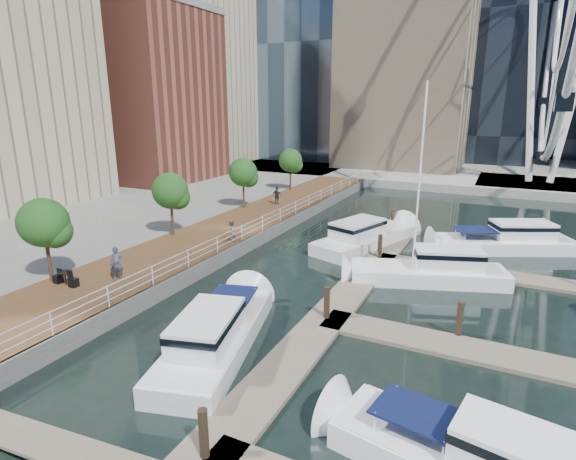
# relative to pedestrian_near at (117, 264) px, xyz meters

# --- Properties ---
(ground) EXTENTS (520.00, 520.00, 0.00)m
(ground) POSITION_rel_pedestrian_near_xyz_m (8.32, -5.72, -1.94)
(ground) COLOR black
(ground) RESTS_ON ground
(boardwalk) EXTENTS (6.00, 60.00, 1.00)m
(boardwalk) POSITION_rel_pedestrian_near_xyz_m (-0.68, 9.28, -1.44)
(boardwalk) COLOR brown
(boardwalk) RESTS_ON ground
(seawall) EXTENTS (0.25, 60.00, 1.00)m
(seawall) POSITION_rel_pedestrian_near_xyz_m (2.32, 9.28, -1.44)
(seawall) COLOR #595954
(seawall) RESTS_ON ground
(land_far) EXTENTS (200.00, 114.00, 1.00)m
(land_far) POSITION_rel_pedestrian_near_xyz_m (8.32, 96.28, -1.44)
(land_far) COLOR gray
(land_far) RESTS_ON ground
(pier) EXTENTS (14.00, 12.00, 1.00)m
(pier) POSITION_rel_pedestrian_near_xyz_m (22.32, 46.28, -1.44)
(pier) COLOR gray
(pier) RESTS_ON ground
(railing) EXTENTS (0.10, 60.00, 1.05)m
(railing) POSITION_rel_pedestrian_near_xyz_m (2.22, 9.28, -0.42)
(railing) COLOR white
(railing) RESTS_ON boardwalk
(floating_docks) EXTENTS (16.00, 34.00, 2.60)m
(floating_docks) POSITION_rel_pedestrian_near_xyz_m (16.29, 4.26, -1.45)
(floating_docks) COLOR #6D6051
(floating_docks) RESTS_ON ground
(midrise_condos) EXTENTS (19.00, 67.00, 28.00)m
(midrise_condos) POSITION_rel_pedestrian_near_xyz_m (-25.24, 21.10, 11.47)
(midrise_condos) COLOR #BCAD8E
(midrise_condos) RESTS_ON ground
(street_trees) EXTENTS (2.60, 42.60, 4.60)m
(street_trees) POSITION_rel_pedestrian_near_xyz_m (-3.08, 8.28, 2.34)
(street_trees) COLOR #3F2B1C
(street_trees) RESTS_ON ground
(pedestrian_near) EXTENTS (0.82, 0.76, 1.89)m
(pedestrian_near) POSITION_rel_pedestrian_near_xyz_m (0.00, 0.00, 0.00)
(pedestrian_near) COLOR #44435A
(pedestrian_near) RESTS_ON boardwalk
(pedestrian_mid) EXTENTS (0.68, 0.84, 1.64)m
(pedestrian_mid) POSITION_rel_pedestrian_near_xyz_m (1.82, 8.52, -0.12)
(pedestrian_mid) COLOR gray
(pedestrian_mid) RESTS_ON boardwalk
(pedestrian_far) EXTENTS (1.04, 0.49, 1.72)m
(pedestrian_far) POSITION_rel_pedestrian_near_xyz_m (-0.94, 20.88, -0.08)
(pedestrian_far) COLOR #2D3139
(pedestrian_far) RESTS_ON boardwalk
(moored_yachts) EXTENTS (23.82, 38.06, 11.50)m
(moored_yachts) POSITION_rel_pedestrian_near_xyz_m (15.66, 7.28, -1.94)
(moored_yachts) COLOR white
(moored_yachts) RESTS_ON ground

